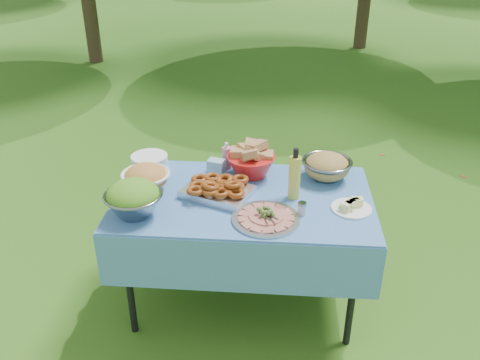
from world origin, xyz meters
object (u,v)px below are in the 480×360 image
Objects in this scene: pasta_bowl_steel at (327,166)px; bread_bowl at (251,160)px; salad_bowl at (133,198)px; oil_bottle at (295,174)px; charcuterie_platter at (266,213)px; plate_stack at (150,163)px; picnic_table at (243,251)px.

bread_bowl is at bearing 179.98° from pasta_bowl_steel.
salad_bowl is 0.89m from oil_bottle.
oil_bottle is (0.15, 0.25, 0.11)m from charcuterie_platter.
oil_bottle is at bearing 58.99° from charcuterie_platter.
salad_bowl is at bearing -179.76° from charcuterie_platter.
salad_bowl is 0.53m from plate_stack.
oil_bottle is at bearing -16.95° from plate_stack.
pasta_bowl_steel is (0.46, -0.00, -0.02)m from bread_bowl.
salad_bowl is (-0.57, -0.24, 0.48)m from picnic_table.
charcuterie_platter is (0.70, 0.00, -0.06)m from salad_bowl.
plate_stack is 0.64m from bread_bowl.
bread_bowl reaches higher than picnic_table.
plate_stack is at bearing 154.78° from picnic_table.
charcuterie_platter is (0.74, -0.52, -0.01)m from plate_stack.
bread_bowl is 0.52m from charcuterie_platter.
plate_stack is 0.76× the size of pasta_bowl_steel.
plate_stack is at bearing 178.67° from bread_bowl.
salad_bowl is 0.70m from charcuterie_platter.
picnic_table is 0.50m from charcuterie_platter.
bread_bowl reaches higher than pasta_bowl_steel.
plate_stack reaches higher than picnic_table.
picnic_table is at bearing -25.22° from plate_stack.
salad_bowl is 0.84× the size of charcuterie_platter.
oil_bottle is (0.89, -0.27, 0.10)m from plate_stack.
bread_bowl is at bearing 40.54° from salad_bowl.
bread_bowl is at bearing 135.11° from oil_bottle.
plate_stack is at bearing 94.40° from salad_bowl.
plate_stack is (-0.61, 0.29, 0.43)m from picnic_table.
charcuterie_platter is at bearing -121.01° from oil_bottle.
pasta_bowl_steel is 0.98× the size of oil_bottle.
salad_bowl reaches higher than plate_stack.
pasta_bowl_steel is at bearing 51.92° from oil_bottle.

